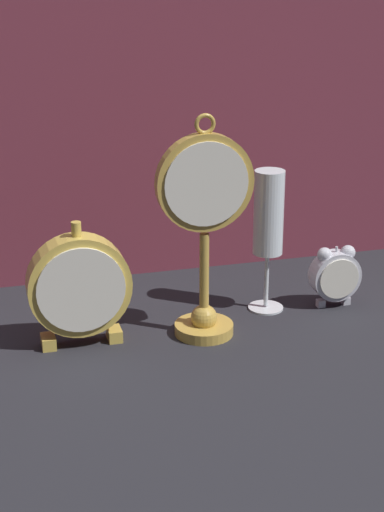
{
  "coord_description": "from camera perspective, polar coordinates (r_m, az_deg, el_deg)",
  "views": [
    {
      "loc": [
        -0.31,
        -1.05,
        0.55
      ],
      "look_at": [
        0.0,
        0.08,
        0.12
      ],
      "focal_mm": 60.0,
      "sensor_mm": 36.0,
      "label": 1
    }
  ],
  "objects": [
    {
      "name": "alarm_clock_twin_bell",
      "position": [
        1.37,
        9.53,
        -1.15
      ],
      "size": [
        0.08,
        0.03,
        0.1
      ],
      "color": "silver",
      "rests_on": "ground_plane"
    },
    {
      "name": "ground_plane",
      "position": [
        1.22,
        1.01,
        -6.36
      ],
      "size": [
        4.0,
        4.0,
        0.0
      ],
      "primitive_type": "plane",
      "color": "#232328"
    },
    {
      "name": "fabric_backdrop_drape",
      "position": [
        1.43,
        -2.67,
        9.8
      ],
      "size": [
        1.65,
        0.01,
        0.58
      ],
      "primitive_type": "cube",
      "color": "brown",
      "rests_on": "ground_plane"
    },
    {
      "name": "champagne_flute",
      "position": [
        1.31,
        5.11,
        2.29
      ],
      "size": [
        0.06,
        0.06,
        0.23
      ],
      "color": "silver",
      "rests_on": "ground_plane"
    },
    {
      "name": "pocket_watch_on_stand",
      "position": [
        1.21,
        0.85,
        1.76
      ],
      "size": [
        0.14,
        0.09,
        0.33
      ],
      "color": "gold",
      "rests_on": "ground_plane"
    },
    {
      "name": "mantel_clock_silver",
      "position": [
        1.22,
        -7.53,
        -2.03
      ],
      "size": [
        0.15,
        0.04,
        0.19
      ],
      "color": "gold",
      "rests_on": "ground_plane"
    }
  ]
}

